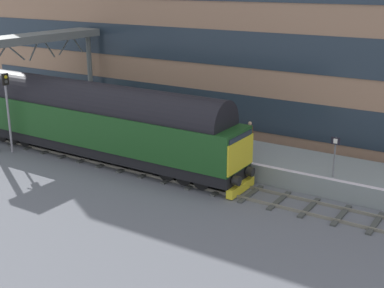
% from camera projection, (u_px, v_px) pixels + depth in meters
% --- Properties ---
extents(ground_plane, '(140.00, 140.00, 0.00)m').
position_uv_depth(ground_plane, '(199.00, 183.00, 27.98)').
color(ground_plane, slate).
rests_on(ground_plane, ground).
extents(track_main, '(2.50, 60.00, 0.15)m').
position_uv_depth(track_main, '(199.00, 182.00, 27.96)').
color(track_main, slate).
rests_on(track_main, ground).
extents(station_platform, '(4.00, 44.00, 1.01)m').
position_uv_depth(station_platform, '(231.00, 155.00, 30.72)').
color(station_platform, gray).
rests_on(station_platform, ground).
extents(diesel_locomotive, '(2.74, 19.60, 4.68)m').
position_uv_depth(diesel_locomotive, '(96.00, 119.00, 30.91)').
color(diesel_locomotive, black).
rests_on(diesel_locomotive, ground).
extents(signal_post_mid, '(0.44, 0.22, 4.97)m').
position_uv_depth(signal_post_mid, '(8.00, 104.00, 32.00)').
color(signal_post_mid, gray).
rests_on(signal_post_mid, ground).
extents(platform_number_sign, '(0.10, 0.44, 2.04)m').
position_uv_depth(platform_number_sign, '(335.00, 151.00, 25.64)').
color(platform_number_sign, slate).
rests_on(platform_number_sign, station_platform).
extents(waiting_passenger, '(0.44, 0.48, 1.64)m').
position_uv_depth(waiting_passenger, '(250.00, 133.00, 29.96)').
color(waiting_passenger, '#332B35').
rests_on(waiting_passenger, station_platform).
extents(overhead_footbridge, '(9.30, 2.00, 6.97)m').
position_uv_depth(overhead_footbridge, '(41.00, 45.00, 34.77)').
color(overhead_footbridge, slate).
rests_on(overhead_footbridge, ground).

